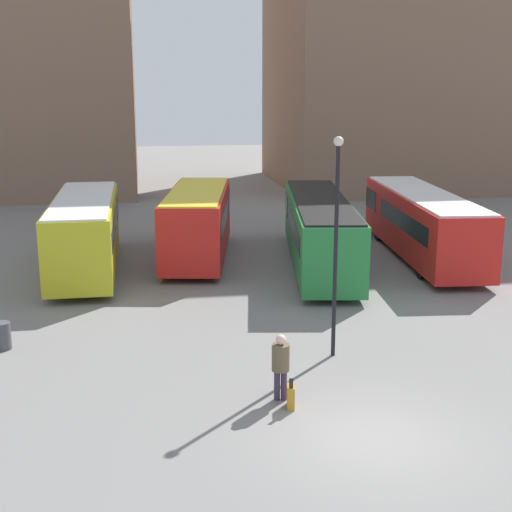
{
  "coord_description": "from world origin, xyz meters",
  "views": [
    {
      "loc": [
        -5.0,
        -14.22,
        7.88
      ],
      "look_at": [
        -1.12,
        10.59,
        1.8
      ],
      "focal_mm": 50.0,
      "sensor_mm": 36.0,
      "label": 1
    }
  ],
  "objects": [
    {
      "name": "ground_plane",
      "position": [
        0.0,
        0.0,
        0.0
      ],
      "size": [
        160.0,
        160.0,
        0.0
      ],
      "primitive_type": "plane",
      "color": "slate"
    },
    {
      "name": "bus_1",
      "position": [
        -2.68,
        17.97,
        1.72
      ],
      "size": [
        4.02,
        9.44,
        3.19
      ],
      "rotation": [
        0.0,
        0.0,
        1.41
      ],
      "color": "red",
      "rests_on": "ground_plane"
    },
    {
      "name": "trash_bin",
      "position": [
        -9.47,
        7.18,
        0.42
      ],
      "size": [
        0.52,
        0.52,
        0.85
      ],
      "color": "#47474C",
      "rests_on": "ground_plane"
    },
    {
      "name": "building_block_right",
      "position": [
        21.44,
        41.36,
        13.03
      ],
      "size": [
        31.7,
        17.17,
        26.06
      ],
      "color": "#7F604C",
      "rests_on": "ground_plane"
    },
    {
      "name": "bus_2",
      "position": [
        2.55,
        15.9,
        1.64
      ],
      "size": [
        4.25,
        12.63,
        3.01
      ],
      "rotation": [
        0.0,
        0.0,
        1.42
      ],
      "color": "#237A38",
      "rests_on": "ground_plane"
    },
    {
      "name": "suitcase",
      "position": [
        -1.61,
        1.87,
        0.3
      ],
      "size": [
        0.26,
        0.46,
        0.84
      ],
      "rotation": [
        0.0,
        0.0,
        1.4
      ],
      "color": "#B27A1E",
      "rests_on": "ground_plane"
    },
    {
      "name": "bus_3",
      "position": [
        7.64,
        16.7,
        1.66
      ],
      "size": [
        3.6,
        12.28,
        3.03
      ],
      "rotation": [
        0.0,
        0.0,
        1.49
      ],
      "color": "red",
      "rests_on": "ground_plane"
    },
    {
      "name": "bus_0",
      "position": [
        -7.63,
        16.59,
        1.72
      ],
      "size": [
        2.66,
        10.45,
        3.17
      ],
      "rotation": [
        0.0,
        0.0,
        1.58
      ],
      "color": "gold",
      "rests_on": "ground_plane"
    },
    {
      "name": "lamp_post_1",
      "position": [
        0.35,
        5.13,
        3.75
      ],
      "size": [
        0.28,
        0.28,
        6.47
      ],
      "color": "black",
      "rests_on": "ground_plane"
    },
    {
      "name": "traveler",
      "position": [
        -1.78,
        2.36,
        1.05
      ],
      "size": [
        0.52,
        0.52,
        1.76
      ],
      "rotation": [
        0.0,
        0.0,
        1.4
      ],
      "color": "#382D4C",
      "rests_on": "ground_plane"
    }
  ]
}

